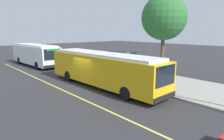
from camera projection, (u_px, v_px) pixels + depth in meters
ground_plane at (86, 86)px, 17.88m from camera, size 120.00×120.00×0.00m
sidewalk_curb at (132, 75)px, 21.74m from camera, size 44.00×6.40×0.15m
lane_stripe_center at (63, 90)px, 16.45m from camera, size 36.00×0.14×0.01m
transit_bus_main at (103, 68)px, 17.38m from camera, size 12.64×3.00×2.95m
transit_bus_second at (35, 54)px, 28.18m from camera, size 10.37×3.03×2.95m
bus_shelter at (122, 58)px, 21.88m from camera, size 2.90×1.60×2.48m
waiting_bench at (122, 69)px, 22.21m from camera, size 1.60×0.48×0.95m
route_sign_post at (128, 63)px, 18.25m from camera, size 0.44×0.08×2.80m
street_tree_near_shelter at (164, 18)px, 19.39m from camera, size 4.36×4.36×8.09m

